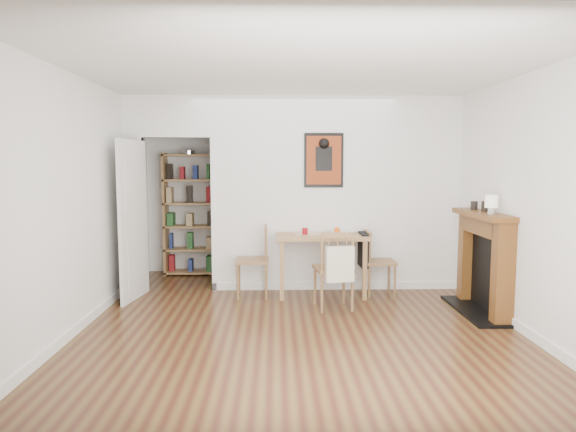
{
  "coord_description": "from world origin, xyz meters",
  "views": [
    {
      "loc": [
        -0.24,
        -5.48,
        1.71
      ],
      "look_at": [
        -0.09,
        0.6,
        1.08
      ],
      "focal_mm": 32.0,
      "sensor_mm": 36.0,
      "label": 1
    }
  ],
  "objects_px": {
    "fireplace": "(485,259)",
    "bookshelf": "(190,215)",
    "notebook": "(344,232)",
    "orange_fruit": "(337,230)",
    "ceramic_jar_a": "(486,206)",
    "mantel_lamp": "(491,203)",
    "chair_left": "(252,261)",
    "chair_front": "(334,269)",
    "dining_table": "(321,241)",
    "ceramic_jar_b": "(474,205)",
    "red_glass": "(305,231)",
    "chair_right": "(378,261)"
  },
  "relations": [
    {
      "from": "fireplace",
      "to": "mantel_lamp",
      "type": "relative_size",
      "value": 5.91
    },
    {
      "from": "orange_fruit",
      "to": "notebook",
      "type": "distance_m",
      "value": 0.1
    },
    {
      "from": "bookshelf",
      "to": "ceramic_jar_b",
      "type": "distance_m",
      "value": 4.12
    },
    {
      "from": "orange_fruit",
      "to": "ceramic_jar_a",
      "type": "xyz_separation_m",
      "value": [
        1.6,
        -0.89,
        0.38
      ]
    },
    {
      "from": "chair_front",
      "to": "mantel_lamp",
      "type": "xyz_separation_m",
      "value": [
        1.63,
        -0.48,
        0.82
      ]
    },
    {
      "from": "bookshelf",
      "to": "orange_fruit",
      "type": "relative_size",
      "value": 22.73
    },
    {
      "from": "chair_front",
      "to": "notebook",
      "type": "bearing_deg",
      "value": 74.54
    },
    {
      "from": "chair_left",
      "to": "ceramic_jar_a",
      "type": "height_order",
      "value": "ceramic_jar_a"
    },
    {
      "from": "notebook",
      "to": "mantel_lamp",
      "type": "bearing_deg",
      "value": -41.85
    },
    {
      "from": "dining_table",
      "to": "notebook",
      "type": "distance_m",
      "value": 0.34
    },
    {
      "from": "mantel_lamp",
      "to": "ceramic_jar_a",
      "type": "distance_m",
      "value": 0.38
    },
    {
      "from": "chair_right",
      "to": "chair_front",
      "type": "bearing_deg",
      "value": -135.77
    },
    {
      "from": "chair_front",
      "to": "bookshelf",
      "type": "distance_m",
      "value": 2.82
    },
    {
      "from": "chair_front",
      "to": "notebook",
      "type": "height_order",
      "value": "chair_front"
    },
    {
      "from": "dining_table",
      "to": "chair_left",
      "type": "bearing_deg",
      "value": -174.11
    },
    {
      "from": "fireplace",
      "to": "bookshelf",
      "type": "bearing_deg",
      "value": 150.28
    },
    {
      "from": "chair_left",
      "to": "notebook",
      "type": "bearing_deg",
      "value": 9.58
    },
    {
      "from": "red_glass",
      "to": "notebook",
      "type": "distance_m",
      "value": 0.55
    },
    {
      "from": "chair_right",
      "to": "bookshelf",
      "type": "xyz_separation_m",
      "value": [
        -2.65,
        1.31,
        0.48
      ]
    },
    {
      "from": "chair_right",
      "to": "ceramic_jar_b",
      "type": "distance_m",
      "value": 1.39
    },
    {
      "from": "chair_right",
      "to": "red_glass",
      "type": "bearing_deg",
      "value": -178.6
    },
    {
      "from": "chair_front",
      "to": "bookshelf",
      "type": "height_order",
      "value": "bookshelf"
    },
    {
      "from": "notebook",
      "to": "chair_left",
      "type": "bearing_deg",
      "value": -170.42
    },
    {
      "from": "red_glass",
      "to": "fireplace",
      "type": "bearing_deg",
      "value": -21.22
    },
    {
      "from": "fireplace",
      "to": "red_glass",
      "type": "xyz_separation_m",
      "value": [
        -2.02,
        0.79,
        0.22
      ]
    },
    {
      "from": "red_glass",
      "to": "orange_fruit",
      "type": "xyz_separation_m",
      "value": [
        0.43,
        0.16,
        -0.01
      ]
    },
    {
      "from": "ceramic_jar_b",
      "to": "notebook",
      "type": "bearing_deg",
      "value": 154.75
    },
    {
      "from": "chair_front",
      "to": "orange_fruit",
      "type": "relative_size",
      "value": 11.32
    },
    {
      "from": "chair_front",
      "to": "red_glass",
      "type": "relative_size",
      "value": 10.05
    },
    {
      "from": "notebook",
      "to": "ceramic_jar_a",
      "type": "relative_size",
      "value": 2.6
    },
    {
      "from": "dining_table",
      "to": "red_glass",
      "type": "bearing_deg",
      "value": -163.33
    },
    {
      "from": "chair_right",
      "to": "bookshelf",
      "type": "distance_m",
      "value": 2.99
    },
    {
      "from": "ceramic_jar_a",
      "to": "mantel_lamp",
      "type": "bearing_deg",
      "value": -104.25
    },
    {
      "from": "notebook",
      "to": "ceramic_jar_b",
      "type": "bearing_deg",
      "value": -25.25
    },
    {
      "from": "fireplace",
      "to": "notebook",
      "type": "bearing_deg",
      "value": 147.37
    },
    {
      "from": "chair_right",
      "to": "mantel_lamp",
      "type": "relative_size",
      "value": 4.01
    },
    {
      "from": "fireplace",
      "to": "chair_front",
      "type": "bearing_deg",
      "value": 174.21
    },
    {
      "from": "red_glass",
      "to": "chair_left",
      "type": "bearing_deg",
      "value": -177.68
    },
    {
      "from": "chair_left",
      "to": "red_glass",
      "type": "bearing_deg",
      "value": 2.32
    },
    {
      "from": "notebook",
      "to": "orange_fruit",
      "type": "bearing_deg",
      "value": -172.79
    },
    {
      "from": "notebook",
      "to": "ceramic_jar_a",
      "type": "bearing_deg",
      "value": -30.96
    },
    {
      "from": "dining_table",
      "to": "ceramic_jar_b",
      "type": "bearing_deg",
      "value": -18.12
    },
    {
      "from": "chair_left",
      "to": "orange_fruit",
      "type": "bearing_deg",
      "value": 9.77
    },
    {
      "from": "chair_left",
      "to": "bookshelf",
      "type": "xyz_separation_m",
      "value": [
        -1.01,
        1.36,
        0.46
      ]
    },
    {
      "from": "chair_front",
      "to": "mantel_lamp",
      "type": "bearing_deg",
      "value": -16.45
    },
    {
      "from": "dining_table",
      "to": "bookshelf",
      "type": "height_order",
      "value": "bookshelf"
    },
    {
      "from": "red_glass",
      "to": "mantel_lamp",
      "type": "bearing_deg",
      "value": -29.42
    },
    {
      "from": "fireplace",
      "to": "ceramic_jar_a",
      "type": "distance_m",
      "value": 0.61
    },
    {
      "from": "fireplace",
      "to": "ceramic_jar_a",
      "type": "relative_size",
      "value": 10.5
    },
    {
      "from": "dining_table",
      "to": "mantel_lamp",
      "type": "bearing_deg",
      "value": -33.93
    }
  ]
}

